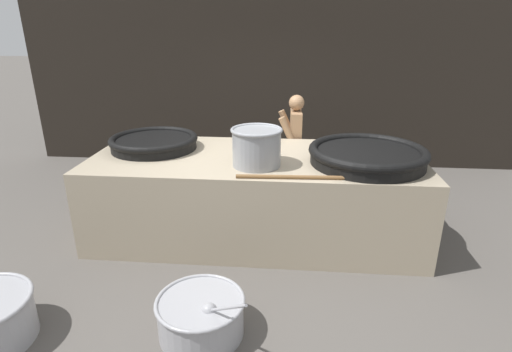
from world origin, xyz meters
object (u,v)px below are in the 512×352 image
giant_wok_near (154,142)px  prep_bowl_vegetables (201,315)px  giant_wok_far (367,155)px  cook (295,145)px  stock_pot (257,146)px

giant_wok_near → prep_bowl_vegetables: 2.43m
giant_wok_far → prep_bowl_vegetables: bearing=-133.4°
cook → giant_wok_near: bearing=25.1°
cook → prep_bowl_vegetables: 3.09m
giant_wok_far → cook: cook is taller
cook → giant_wok_far: bearing=120.1°
stock_pot → prep_bowl_vegetables: 1.85m
giant_wok_far → cook: size_ratio=0.83×
giant_wok_near → cook: (1.77, 0.91, -0.26)m
stock_pot → prep_bowl_vegetables: stock_pot is taller
giant_wok_far → prep_bowl_vegetables: 2.46m
giant_wok_far → stock_pot: size_ratio=2.31×
giant_wok_far → stock_pot: (-1.23, -0.17, 0.12)m
giant_wok_near → cook: cook is taller
giant_wok_far → cook: (-0.80, 1.27, -0.27)m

